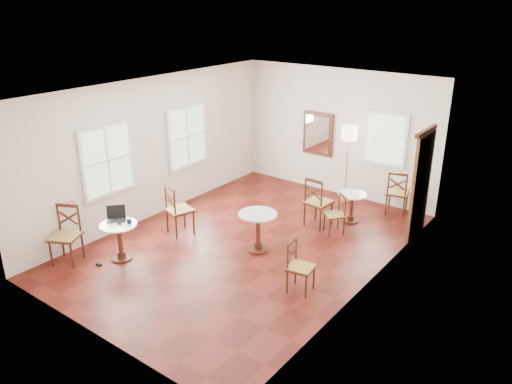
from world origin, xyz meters
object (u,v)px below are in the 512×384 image
cafe_table_near (120,238)px  chair_back_a (397,192)px  chair_mid_a (318,202)px  power_adapter (99,264)px  cafe_table_mid (258,228)px  chair_mid_b (300,267)px  floor_lamp (349,138)px  water_glass (109,222)px  laptop (116,216)px  chair_near_a (178,210)px  cafe_table_back (352,204)px  chair_back_b (336,214)px  mouse (119,223)px  chair_near_b (66,235)px  navy_mug (129,221)px

cafe_table_near → chair_back_a: size_ratio=0.70×
chair_mid_a → power_adapter: bearing=64.4°
cafe_table_mid → chair_mid_b: chair_mid_b is taller
cafe_table_near → floor_lamp: size_ratio=0.39×
chair_back_a → water_glass: chair_back_a is taller
laptop → chair_back_a: bearing=6.2°
chair_near_a → chair_mid_a: (2.05, 2.00, 0.01)m
cafe_table_back → chair_back_b: (-0.01, -0.68, 0.01)m
chair_near_a → water_glass: 1.54m
mouse → power_adapter: bearing=-124.2°
water_glass → power_adapter: 0.79m
cafe_table_near → chair_mid_a: bearing=58.0°
laptop → mouse: bearing=-75.2°
cafe_table_mid → chair_back_a: chair_back_a is taller
cafe_table_mid → chair_mid_b: 1.54m
laptop → power_adapter: (0.06, -0.53, -0.74)m
chair_near_a → chair_mid_b: 3.11m
chair_back_b → laptop: laptop is taller
cafe_table_mid → mouse: (-1.79, -1.76, 0.25)m
chair_near_b → chair_mid_b: 4.23m
navy_mug → water_glass: size_ratio=1.41×
water_glass → power_adapter: (-0.01, -0.31, -0.73)m
chair_near_b → power_adapter: bearing=-5.7°
chair_mid_a → water_glass: chair_mid_a is taller
laptop → navy_mug: 0.33m
cafe_table_near → laptop: laptop is taller
chair_back_a → water_glass: 6.10m
floor_lamp → laptop: (-2.17, -4.87, -0.76)m
cafe_table_near → cafe_table_mid: bearing=44.6°
water_glass → power_adapter: water_glass is taller
chair_near_a → chair_mid_a: chair_mid_a is taller
cafe_table_back → chair_mid_a: (-0.48, -0.60, 0.14)m
chair_back_a → mouse: chair_back_a is taller
chair_near_b → power_adapter: 0.78m
cafe_table_mid → mouse: size_ratio=7.72×
chair_near_b → chair_near_a: bearing=41.7°
cafe_table_mid → laptop: bearing=-140.6°
chair_near_b → water_glass: chair_near_b is taller
cafe_table_mid → chair_back_b: 1.75m
chair_mid_a → floor_lamp: size_ratio=0.60×
cafe_table_near → chair_back_a: bearing=57.3°
chair_back_b → floor_lamp: (-0.64, 1.66, 1.11)m
chair_near_a → chair_mid_a: 2.86m
cafe_table_back → chair_near_b: 5.71m
laptop → chair_mid_b: bearing=-33.0°
floor_lamp → water_glass: bearing=-112.4°
chair_mid_b → chair_back_b: 2.33m
navy_mug → chair_near_b: bearing=-136.9°
chair_near_b → floor_lamp: floor_lamp is taller
chair_near_a → chair_mid_b: bearing=-168.8°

